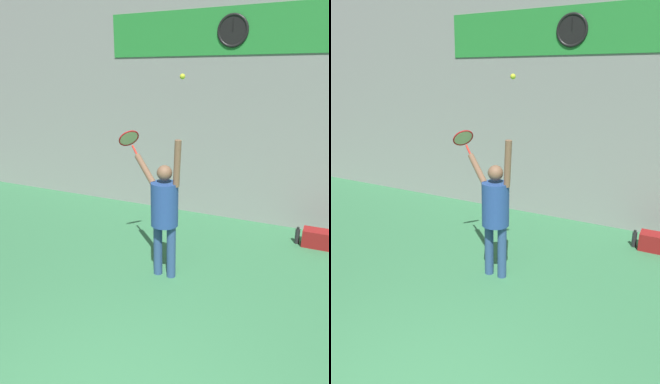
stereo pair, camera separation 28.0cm
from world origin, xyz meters
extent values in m
cube|color=gray|center=(0.00, 5.38, 2.50)|extent=(18.00, 0.10, 5.00)
cube|color=#288C38|center=(0.00, 5.32, 3.60)|extent=(6.03, 0.02, 0.82)
cylinder|color=black|center=(-0.49, 5.30, 3.60)|extent=(0.53, 0.02, 0.53)
torus|color=black|center=(-0.49, 5.30, 3.60)|extent=(0.58, 0.05, 0.58)
cube|color=black|center=(-0.49, 5.29, 3.69)|extent=(0.02, 0.01, 0.21)
cylinder|color=#2D4C7F|center=(-0.71, 2.65, 0.40)|extent=(0.13, 0.13, 0.80)
cylinder|color=#2D4C7F|center=(-0.50, 2.65, 0.40)|extent=(0.13, 0.13, 0.80)
cylinder|color=#26478C|center=(-0.61, 2.65, 1.11)|extent=(0.39, 0.39, 0.62)
sphere|color=brown|center=(-0.61, 2.65, 1.56)|extent=(0.21, 0.21, 0.21)
cylinder|color=brown|center=(-0.41, 2.64, 1.71)|extent=(0.16, 0.16, 0.64)
cylinder|color=brown|center=(-1.00, 2.83, 1.53)|extent=(0.53, 0.46, 0.36)
cylinder|color=red|center=(-1.29, 3.06, 1.73)|extent=(0.17, 0.13, 0.16)
torus|color=red|center=(-1.46, 3.18, 1.90)|extent=(0.37, 0.40, 0.28)
cylinder|color=beige|center=(-1.46, 3.18, 1.90)|extent=(0.31, 0.34, 0.23)
sphere|color=#CCDB2D|center=(-0.35, 2.64, 2.81)|extent=(0.07, 0.07, 0.07)
cylinder|color=#262628|center=(1.04, 4.63, 0.13)|extent=(0.08, 0.08, 0.27)
cylinder|color=black|center=(1.04, 4.63, 0.29)|extent=(0.04, 0.04, 0.04)
cube|color=maroon|center=(1.50, 4.64, 0.15)|extent=(0.74, 0.30, 0.30)
camera|label=1|loc=(1.49, -1.82, 2.83)|focal=35.00mm
camera|label=2|loc=(1.74, -1.69, 2.83)|focal=35.00mm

